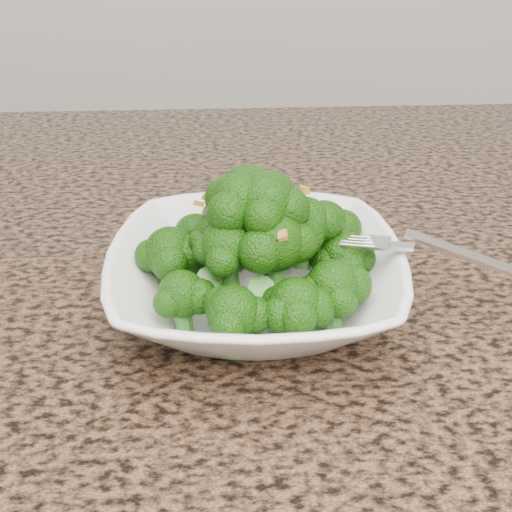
{
  "coord_description": "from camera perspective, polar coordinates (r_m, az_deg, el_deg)",
  "views": [
    {
      "loc": [
        0.06,
        -0.17,
        1.19
      ],
      "look_at": [
        0.08,
        0.26,
        0.95
      ],
      "focal_mm": 45.0,
      "sensor_mm": 36.0,
      "label": 1
    }
  ],
  "objects": [
    {
      "name": "granite_counter",
      "position": [
        0.56,
        -8.65,
        -4.04
      ],
      "size": [
        1.64,
        1.04,
        0.03
      ],
      "primitive_type": "cube",
      "color": "brown",
      "rests_on": "cabinet"
    },
    {
      "name": "bowl",
      "position": [
        0.51,
        0.0,
        -2.15
      ],
      "size": [
        0.24,
        0.24,
        0.06
      ],
      "primitive_type": "imported",
      "rotation": [
        0.0,
        0.0,
        -0.04
      ],
      "color": "white",
      "rests_on": "granite_counter"
    },
    {
      "name": "broccoli_pile",
      "position": [
        0.47,
        0.0,
        4.67
      ],
      "size": [
        0.2,
        0.2,
        0.08
      ],
      "primitive_type": null,
      "color": "#1A5109",
      "rests_on": "bowl"
    },
    {
      "name": "garlic_topping",
      "position": [
        0.46,
        0.0,
        9.32
      ],
      "size": [
        0.12,
        0.12,
        0.01
      ],
      "primitive_type": null,
      "color": "gold",
      "rests_on": "broccoli_pile"
    },
    {
      "name": "fork",
      "position": [
        0.5,
        13.13,
        0.84
      ],
      "size": [
        0.17,
        0.09,
        0.01
      ],
      "primitive_type": null,
      "rotation": [
        0.0,
        0.0,
        -0.42
      ],
      "color": "silver",
      "rests_on": "bowl"
    }
  ]
}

